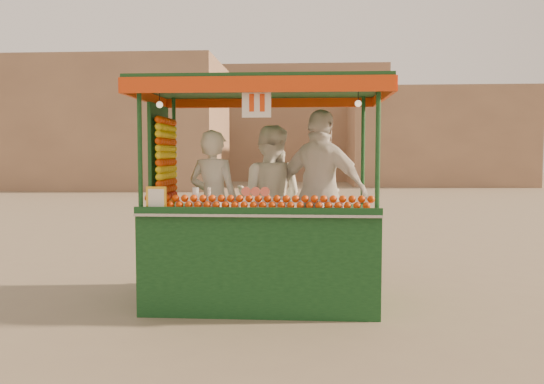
# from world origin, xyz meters

# --- Properties ---
(ground) EXTENTS (90.00, 90.00, 0.00)m
(ground) POSITION_xyz_m (0.00, 0.00, 0.00)
(ground) COLOR #736552
(ground) RESTS_ON ground
(building_left) EXTENTS (10.00, 6.00, 6.00)m
(building_left) POSITION_xyz_m (-9.00, 20.00, 3.00)
(building_left) COLOR #9D7759
(building_left) RESTS_ON ground
(building_right) EXTENTS (9.00, 6.00, 5.00)m
(building_right) POSITION_xyz_m (7.00, 24.00, 2.50)
(building_right) COLOR #9D7759
(building_right) RESTS_ON ground
(building_center) EXTENTS (14.00, 7.00, 7.00)m
(building_center) POSITION_xyz_m (-2.00, 30.00, 3.50)
(building_center) COLOR #9D7759
(building_center) RESTS_ON ground
(juice_cart) EXTENTS (2.60, 1.69, 2.36)m
(juice_cart) POSITION_xyz_m (-0.40, -0.25, 0.77)
(juice_cart) COLOR #0E3516
(juice_cart) RESTS_ON ground
(vendor_left) EXTENTS (0.67, 0.54, 1.60)m
(vendor_left) POSITION_xyz_m (-0.89, -0.04, 1.07)
(vendor_left) COLOR silver
(vendor_left) RESTS_ON ground
(vendor_middle) EXTENTS (0.93, 0.79, 1.66)m
(vendor_middle) POSITION_xyz_m (-0.28, 0.22, 1.10)
(vendor_middle) COLOR white
(vendor_middle) RESTS_ON ground
(vendor_right) EXTENTS (1.15, 0.89, 1.82)m
(vendor_right) POSITION_xyz_m (0.30, -0.08, 1.18)
(vendor_right) COLOR silver
(vendor_right) RESTS_ON ground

